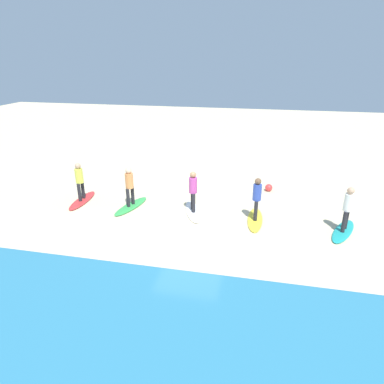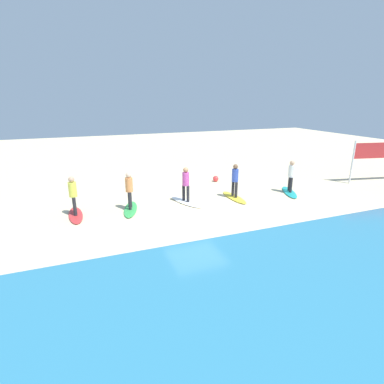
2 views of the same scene
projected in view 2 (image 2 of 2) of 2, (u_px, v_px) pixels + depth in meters
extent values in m
plane|color=beige|center=(196.00, 210.00, 13.68)|extent=(60.00, 60.00, 0.00)
ellipsoid|color=teal|center=(289.00, 192.00, 16.05)|extent=(1.37, 2.15, 0.09)
cylinder|color=#232328|center=(291.00, 185.00, 15.77)|extent=(0.14, 0.14, 0.78)
cylinder|color=#232328|center=(289.00, 183.00, 16.07)|extent=(0.14, 0.14, 0.78)
cylinder|color=white|center=(291.00, 171.00, 15.71)|extent=(0.32, 0.32, 0.62)
sphere|color=tan|center=(292.00, 163.00, 15.58)|extent=(0.24, 0.24, 0.24)
ellipsoid|color=yellow|center=(234.00, 197.00, 15.21)|extent=(0.58, 2.10, 0.09)
cylinder|color=#232328|center=(236.00, 190.00, 14.94)|extent=(0.14, 0.14, 0.78)
cylinder|color=#232328|center=(233.00, 188.00, 15.22)|extent=(0.14, 0.14, 0.78)
cylinder|color=#334CAD|center=(235.00, 175.00, 14.87)|extent=(0.32, 0.32, 0.62)
sphere|color=brown|center=(235.00, 167.00, 14.75)|extent=(0.24, 0.24, 0.24)
ellipsoid|color=white|center=(186.00, 202.00, 14.55)|extent=(1.24, 2.17, 0.09)
cylinder|color=#232328|center=(188.00, 194.00, 14.31)|extent=(0.14, 0.14, 0.78)
cylinder|color=#232328|center=(184.00, 192.00, 14.54)|extent=(0.14, 0.14, 0.78)
cylinder|color=#B74293|center=(186.00, 179.00, 14.21)|extent=(0.32, 0.32, 0.62)
sphere|color=#9E704C|center=(186.00, 170.00, 14.08)|extent=(0.24, 0.24, 0.24)
ellipsoid|color=green|center=(131.00, 209.00, 13.60)|extent=(1.07, 2.17, 0.09)
cylinder|color=#232328|center=(130.00, 201.00, 13.32)|extent=(0.14, 0.14, 0.78)
cylinder|color=#232328|center=(130.00, 199.00, 13.62)|extent=(0.14, 0.14, 0.78)
cylinder|color=#E58C4C|center=(129.00, 185.00, 13.27)|extent=(0.32, 0.32, 0.62)
sphere|color=beige|center=(128.00, 175.00, 13.14)|extent=(0.24, 0.24, 0.24)
ellipsoid|color=red|center=(76.00, 215.00, 12.92)|extent=(0.62, 2.12, 0.09)
cylinder|color=#232328|center=(75.00, 207.00, 12.65)|extent=(0.14, 0.14, 0.78)
cylinder|color=#232328|center=(74.00, 204.00, 12.93)|extent=(0.14, 0.14, 0.78)
cylinder|color=#E0E04C|center=(73.00, 189.00, 12.58)|extent=(0.32, 0.32, 0.62)
sphere|color=tan|center=(71.00, 179.00, 12.46)|extent=(0.24, 0.24, 0.24)
cylinder|color=silver|center=(352.00, 162.00, 17.50)|extent=(0.10, 0.10, 2.50)
sphere|color=#E53838|center=(216.00, 179.00, 18.21)|extent=(0.34, 0.34, 0.34)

